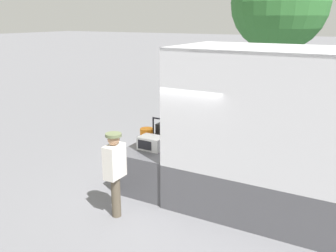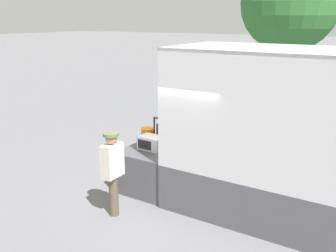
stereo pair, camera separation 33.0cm
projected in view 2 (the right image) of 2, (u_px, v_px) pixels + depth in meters
ground_plane at (184, 189)px, 8.51m from camera, size 160.00×160.00×0.00m
tailgate_deck at (162, 164)px, 8.68m from camera, size 1.21×2.01×0.94m
microwave at (152, 143)px, 8.26m from camera, size 0.53×0.40×0.29m
portable_generator at (169, 132)px, 8.74m from camera, size 0.56×0.47×0.61m
orange_bucket at (148, 135)px, 8.76m from camera, size 0.31×0.31×0.33m
worker_person at (112, 166)px, 7.09m from camera, size 0.30×0.44×1.69m
street_tree at (290, 3)px, 15.59m from camera, size 4.13×4.13×6.43m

